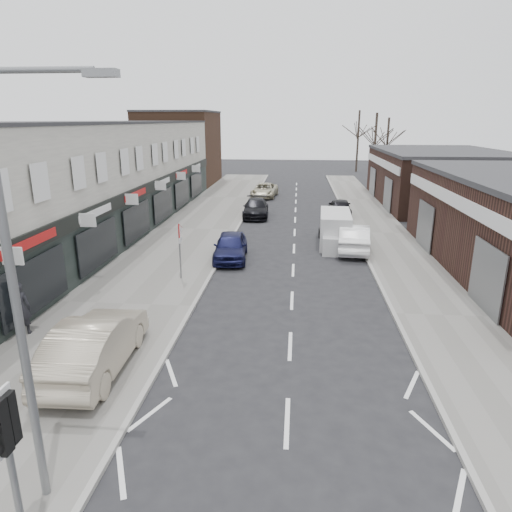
% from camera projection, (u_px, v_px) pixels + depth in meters
% --- Properties ---
extents(ground, '(160.00, 160.00, 0.00)m').
position_uv_depth(ground, '(285.00, 483.00, 9.44)').
color(ground, black).
rests_on(ground, ground).
extents(pavement_left, '(5.50, 64.00, 0.12)m').
position_uv_depth(pavement_left, '(195.00, 229.00, 30.99)').
color(pavement_left, slate).
rests_on(pavement_left, ground).
extents(pavement_right, '(3.50, 64.00, 0.12)m').
position_uv_depth(pavement_right, '(382.00, 233.00, 29.91)').
color(pavement_right, slate).
rests_on(pavement_right, ground).
extents(shop_terrace_left, '(8.00, 41.00, 7.10)m').
position_uv_depth(shop_terrace_left, '(77.00, 182.00, 28.19)').
color(shop_terrace_left, beige).
rests_on(shop_terrace_left, ground).
extents(brick_block_far, '(8.00, 10.00, 8.00)m').
position_uv_depth(brick_block_far, '(180.00, 149.00, 52.39)').
color(brick_block_far, '#462C1E').
rests_on(brick_block_far, ground).
extents(right_unit_far, '(10.00, 16.00, 4.50)m').
position_uv_depth(right_unit_far, '(439.00, 179.00, 40.15)').
color(right_unit_far, '#351F18').
rests_on(right_unit_far, ground).
extents(tree_far_a, '(3.60, 3.60, 8.00)m').
position_uv_depth(tree_far_a, '(372.00, 183.00, 54.45)').
color(tree_far_a, '#382D26').
rests_on(tree_far_a, ground).
extents(tree_far_b, '(3.60, 3.60, 7.50)m').
position_uv_depth(tree_far_b, '(384.00, 177.00, 59.96)').
color(tree_far_b, '#382D26').
rests_on(tree_far_b, ground).
extents(tree_far_c, '(3.60, 3.60, 8.50)m').
position_uv_depth(tree_far_c, '(356.00, 172.00, 65.95)').
color(tree_far_c, '#382D26').
rests_on(tree_far_c, ground).
extents(traffic_light, '(0.28, 0.60, 3.10)m').
position_uv_depth(traffic_light, '(5.00, 436.00, 7.20)').
color(traffic_light, slate).
rests_on(traffic_light, pavement_left).
extents(street_lamp, '(2.23, 0.22, 8.00)m').
position_uv_depth(street_lamp, '(22.00, 279.00, 7.74)').
color(street_lamp, slate).
rests_on(street_lamp, pavement_left).
extents(warning_sign, '(0.12, 0.80, 2.70)m').
position_uv_depth(warning_sign, '(180.00, 235.00, 20.70)').
color(warning_sign, slate).
rests_on(warning_sign, pavement_left).
extents(white_van, '(1.95, 5.06, 1.94)m').
position_uv_depth(white_van, '(335.00, 230.00, 27.15)').
color(white_van, silver).
rests_on(white_van, ground).
extents(sedan_on_pavement, '(1.89, 5.00, 1.63)m').
position_uv_depth(sedan_on_pavement, '(95.00, 344.00, 13.32)').
color(sedan_on_pavement, '#AA9E88').
rests_on(sedan_on_pavement, pavement_left).
extents(pedestrian, '(0.76, 0.57, 1.89)m').
position_uv_depth(pedestrian, '(20.00, 308.00, 15.53)').
color(pedestrian, black).
rests_on(pedestrian, pavement_left).
extents(parked_car_left_a, '(2.00, 4.35, 1.44)m').
position_uv_depth(parked_car_left_a, '(231.00, 246.00, 24.40)').
color(parked_car_left_a, '#13153B').
rests_on(parked_car_left_a, ground).
extents(parked_car_left_b, '(2.14, 4.77, 1.36)m').
position_uv_depth(parked_car_left_b, '(256.00, 208.00, 35.16)').
color(parked_car_left_b, black).
rests_on(parked_car_left_b, ground).
extents(parked_car_left_c, '(2.58, 4.93, 1.32)m').
position_uv_depth(parked_car_left_c, '(265.00, 190.00, 44.18)').
color(parked_car_left_c, '#B4AD90').
rests_on(parked_car_left_c, ground).
extents(parked_car_right_a, '(2.12, 4.86, 1.55)m').
position_uv_depth(parked_car_right_a, '(354.00, 238.00, 25.94)').
color(parked_car_right_a, silver).
rests_on(parked_car_right_a, ground).
extents(parked_car_right_b, '(1.78, 4.22, 1.43)m').
position_uv_depth(parked_car_right_b, '(340.00, 207.00, 35.28)').
color(parked_car_right_b, black).
rests_on(parked_car_right_b, ground).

